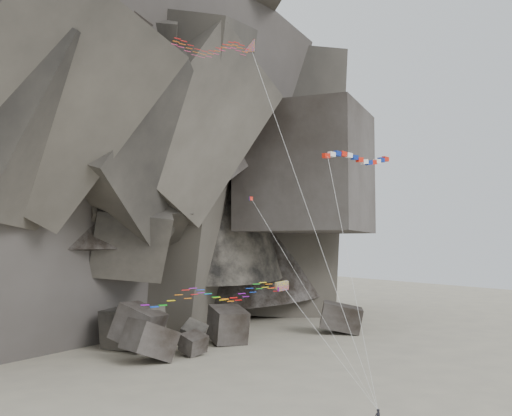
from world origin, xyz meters
TOP-DOWN VIEW (x-y plane):
  - headland at (0.00, 70.00)m, footprint 110.00×70.00m
  - boulder_field at (2.01, 34.40)m, footprint 85.43×17.65m
  - delta_kite at (-4.25, 4.10)m, footprint 14.25×11.77m
  - banner_kite at (9.70, -0.60)m, footprint 8.85×6.29m
  - parafoil_kite at (-4.13, 4.00)m, footprint 16.94×10.87m
  - pennant_kite at (1.25, 1.56)m, footprint 5.90×10.30m

SIDE VIEW (x-z plane):
  - boulder_field at x=2.01m, z-range -1.42..5.83m
  - parafoil_kite at x=-4.13m, z-range 5.76..16.14m
  - pennant_kite at x=1.25m, z-range 6.43..24.65m
  - banner_kite at x=9.70m, z-range 12.03..34.62m
  - delta_kite at x=-4.25m, z-range 16.18..49.46m
  - headland at x=0.00m, z-range 0.00..84.00m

